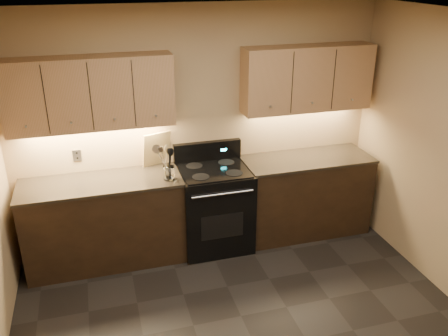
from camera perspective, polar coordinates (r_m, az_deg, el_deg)
The scene contains 15 objects.
ceiling at distance 3.02m, azimuth 5.52°, elevation 16.66°, with size 4.00×4.00×0.00m, color silver.
wall_back at distance 5.19m, azimuth -3.04°, elevation 4.87°, with size 4.00×0.04×2.60m, color tan.
counter_left at distance 5.14m, azimuth -14.15°, elevation -6.27°, with size 1.62×0.62×0.93m.
counter_right at distance 5.61m, azimuth 9.69°, elevation -3.16°, with size 1.46×0.62×0.93m.
stove at distance 5.25m, azimuth -1.19°, elevation -4.66°, with size 0.76×0.68×1.14m.
upper_cab_left at distance 4.78m, azimuth -15.83°, elevation 8.66°, with size 1.60×0.30×0.70m, color tan.
upper_cab_right at distance 5.29m, azimuth 9.98°, elevation 10.57°, with size 1.44×0.30×0.70m, color tan.
outlet_plate at distance 5.13m, azimuth -17.26°, elevation 1.45°, with size 0.09×0.01×0.12m, color #B2B5BA.
utensil_crock at distance 4.82m, azimuth -6.63°, elevation -0.64°, with size 0.14×0.14×0.14m.
cutting_board at distance 5.12m, azimuth -8.10°, elevation 2.28°, with size 0.31×0.02×0.39m, color tan.
wooden_spoon at distance 4.76m, azimuth -7.09°, elevation 0.57°, with size 0.06×0.06×0.33m, color tan, non-canonical shape.
black_spoon at distance 4.81m, azimuth -6.73°, elevation 0.71°, with size 0.06×0.06×0.32m, color black, non-canonical shape.
black_turner at distance 4.77m, azimuth -6.62°, elevation 0.55°, with size 0.08×0.08×0.32m, color black, non-canonical shape.
steel_spatula at distance 4.78m, azimuth -6.56°, elevation 0.82°, with size 0.08×0.08×0.35m, color silver, non-canonical shape.
steel_skimmer at distance 4.76m, azimuth -6.40°, elevation 0.79°, with size 0.09×0.09×0.36m, color silver, non-canonical shape.
Camera 1 is at (-1.09, -2.79, 2.96)m, focal length 38.00 mm.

